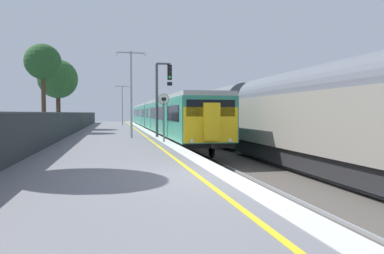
{
  "coord_description": "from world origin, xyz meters",
  "views": [
    {
      "loc": [
        -2.41,
        -8.44,
        1.6
      ],
      "look_at": [
        1.29,
        7.87,
        0.91
      ],
      "focal_mm": 32.3,
      "sensor_mm": 36.0,
      "label": 1
    }
  ],
  "objects": [
    {
      "name": "signal_gantry",
      "position": [
        0.63,
        14.18,
        3.05
      ],
      "size": [
        1.1,
        0.24,
        4.87
      ],
      "color": "#47474C",
      "rests_on": "ground"
    },
    {
      "name": "commuter_train_at_platform",
      "position": [
        2.1,
        27.68,
        1.27
      ],
      "size": [
        2.83,
        41.21,
        3.81
      ],
      "color": "#2D846B",
      "rests_on": "ground"
    },
    {
      "name": "background_tree_right",
      "position": [
        -7.71,
        27.53,
        4.77
      ],
      "size": [
        3.79,
        3.79,
        6.79
      ],
      "color": "#473323",
      "rests_on": "ground"
    },
    {
      "name": "background_tree_left",
      "position": [
        -7.98,
        21.94,
        5.62
      ],
      "size": [
        2.91,
        2.91,
        7.21
      ],
      "color": "#473323",
      "rests_on": "ground"
    },
    {
      "name": "ground",
      "position": [
        2.64,
        0.0,
        -0.61
      ],
      "size": [
        17.4,
        110.0,
        1.21
      ],
      "color": "slate"
    },
    {
      "name": "speed_limit_sign",
      "position": [
        0.25,
        10.25,
        1.68
      ],
      "size": [
        0.59,
        0.08,
        2.63
      ],
      "color": "#59595B",
      "rests_on": "ground"
    },
    {
      "name": "platform_lamp_mid",
      "position": [
        -1.33,
        13.68,
        3.23
      ],
      "size": [
        2.0,
        0.2,
        5.46
      ],
      "color": "#93999E",
      "rests_on": "ground"
    },
    {
      "name": "freight_train_adjacent_track",
      "position": [
        6.1,
        12.34,
        1.48
      ],
      "size": [
        2.6,
        29.88,
        4.53
      ],
      "color": "#232326",
      "rests_on": "ground"
    },
    {
      "name": "platform_lamp_far",
      "position": [
        -1.33,
        37.8,
        3.07
      ],
      "size": [
        2.0,
        0.2,
        5.15
      ],
      "color": "#93999E",
      "rests_on": "ground"
    }
  ]
}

